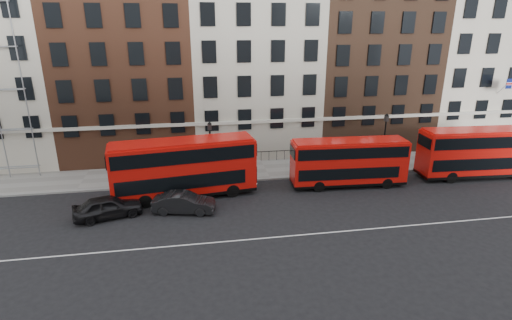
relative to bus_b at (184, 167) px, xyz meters
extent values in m
plane|color=black|center=(7.55, -5.58, -2.55)|extent=(120.00, 120.00, 0.00)
cube|color=gray|center=(7.55, 4.92, -2.47)|extent=(80.00, 5.00, 0.15)
cube|color=gray|center=(7.55, 2.42, -2.47)|extent=(80.00, 0.30, 0.16)
cube|color=white|center=(7.55, -7.58, -2.54)|extent=(70.00, 0.12, 0.01)
cube|color=brown|center=(-5.25, 12.42, 8.45)|extent=(12.80, 10.00, 22.00)
cube|color=#B3B09E|center=(7.55, 12.42, 6.95)|extent=(12.80, 10.00, 19.00)
cube|color=brown|center=(20.35, 12.42, 7.95)|extent=(12.80, 10.00, 21.00)
cube|color=beige|center=(33.15, 12.42, 7.45)|extent=(12.80, 10.00, 20.00)
cube|color=red|center=(0.04, 0.00, -0.06)|extent=(11.48, 4.08, 4.22)
cube|color=black|center=(0.04, 0.00, -2.04)|extent=(11.48, 4.12, 0.26)
cube|color=black|center=(-0.28, -0.04, -0.78)|extent=(10.21, 4.00, 1.12)
cube|color=black|center=(0.04, 0.00, 1.25)|extent=(11.06, 4.11, 1.07)
cube|color=red|center=(0.04, 0.00, 2.11)|extent=(11.13, 3.83, 0.19)
cube|color=black|center=(5.65, 0.72, -0.89)|extent=(0.38, 2.34, 1.39)
cube|color=black|center=(5.65, 0.72, 0.26)|extent=(0.34, 2.03, 0.45)
cylinder|color=black|center=(3.80, -0.72, -2.01)|extent=(1.10, 0.43, 1.07)
cylinder|color=black|center=(3.49, 1.66, -2.01)|extent=(1.10, 0.43, 1.07)
cylinder|color=black|center=(-2.99, -1.59, -2.01)|extent=(1.10, 0.43, 1.07)
cylinder|color=black|center=(-3.30, 0.78, -2.01)|extent=(1.10, 0.43, 1.07)
cube|color=red|center=(13.81, 0.00, -0.40)|extent=(9.81, 2.81, 3.65)
cube|color=black|center=(13.81, 0.00, -2.11)|extent=(9.81, 2.85, 0.22)
cube|color=black|center=(13.53, 0.02, -1.02)|extent=(8.70, 2.83, 0.97)
cube|color=black|center=(13.81, 0.00, 0.73)|extent=(9.44, 2.86, 0.92)
cube|color=red|center=(13.81, 0.00, 1.47)|extent=(9.52, 2.61, 0.17)
cube|color=black|center=(18.69, -0.25, -1.11)|extent=(0.18, 2.03, 1.20)
cube|color=black|center=(18.69, -0.25, -0.13)|extent=(0.16, 1.76, 0.39)
cylinder|color=black|center=(16.89, -1.19, -2.08)|extent=(0.94, 0.31, 0.92)
cylinder|color=black|center=(17.00, 0.88, -2.08)|extent=(0.94, 0.31, 0.92)
cylinder|color=black|center=(10.99, -0.89, -2.08)|extent=(0.94, 0.31, 0.92)
cylinder|color=black|center=(11.10, 1.18, -2.08)|extent=(0.94, 0.31, 0.92)
cube|color=red|center=(26.15, 0.00, -0.19)|extent=(10.77, 3.11, 4.01)
cube|color=black|center=(26.15, 0.00, -2.07)|extent=(10.77, 3.15, 0.24)
cube|color=black|center=(25.85, 0.02, -0.87)|extent=(9.56, 3.12, 1.06)
cube|color=black|center=(26.15, 0.00, 1.05)|extent=(10.37, 3.17, 1.01)
cube|color=red|center=(26.15, 0.00, 1.87)|extent=(10.46, 2.89, 0.18)
cylinder|color=black|center=(29.65, 0.95, -2.04)|extent=(1.03, 0.34, 1.01)
cylinder|color=black|center=(23.05, -0.96, -2.04)|extent=(1.03, 0.34, 1.01)
cylinder|color=black|center=(23.17, 1.30, -2.04)|extent=(1.03, 0.34, 1.01)
imported|color=black|center=(-5.46, -2.74, -1.73)|extent=(5.15, 3.16, 1.64)
imported|color=black|center=(-0.07, -2.84, -1.79)|extent=(4.83, 2.52, 1.52)
cylinder|color=black|center=(2.32, 2.88, -0.10)|extent=(0.14, 0.14, 4.60)
cylinder|color=black|center=(2.32, 2.88, -2.10)|extent=(0.32, 0.32, 0.60)
cube|color=#262626|center=(2.32, 2.88, 2.45)|extent=(0.32, 0.32, 0.55)
cone|color=black|center=(2.32, 2.88, 2.80)|extent=(0.44, 0.44, 0.25)
cylinder|color=black|center=(18.60, 3.31, -0.10)|extent=(0.14, 0.14, 4.60)
cylinder|color=black|center=(18.60, 3.31, -2.10)|extent=(0.32, 0.32, 0.60)
cube|color=#262626|center=(18.60, 3.31, 2.45)|extent=(0.32, 0.32, 0.55)
cone|color=black|center=(18.60, 3.31, 2.80)|extent=(0.44, 0.44, 0.25)
camera|label=1|loc=(0.73, -30.18, 10.89)|focal=28.00mm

